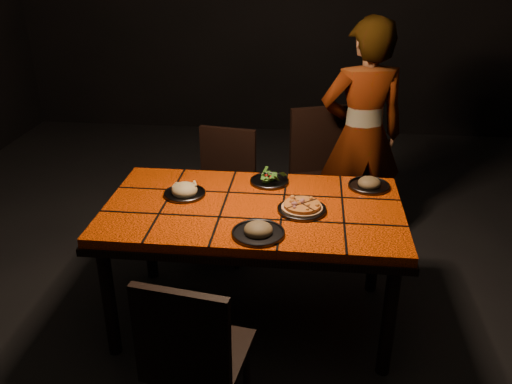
# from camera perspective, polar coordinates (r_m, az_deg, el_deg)

# --- Properties ---
(room_shell) EXTENTS (6.04, 7.04, 3.08)m
(room_shell) POSITION_cam_1_polar(r_m,az_deg,el_deg) (2.67, -0.33, 13.10)
(room_shell) COLOR black
(room_shell) RESTS_ON ground
(dining_table) EXTENTS (1.62, 0.92, 0.75)m
(dining_table) POSITION_cam_1_polar(r_m,az_deg,el_deg) (2.96, -0.29, -2.80)
(dining_table) COLOR #FF4A08
(dining_table) RESTS_ON ground
(chair_near) EXTENTS (0.45, 0.45, 0.88)m
(chair_near) POSITION_cam_1_polar(r_m,az_deg,el_deg) (2.35, -6.70, -16.47)
(chair_near) COLOR black
(chair_near) RESTS_ON ground
(chair_far_left) EXTENTS (0.46, 0.46, 0.88)m
(chair_far_left) POSITION_cam_1_polar(r_m,az_deg,el_deg) (3.77, -3.37, 0.82)
(chair_far_left) COLOR black
(chair_far_left) RESTS_ON ground
(chair_far_right) EXTENTS (0.56, 0.56, 0.98)m
(chair_far_right) POSITION_cam_1_polar(r_m,az_deg,el_deg) (3.94, 7.11, 2.62)
(chair_far_right) COLOR black
(chair_far_right) RESTS_ON ground
(diner) EXTENTS (0.66, 0.51, 1.63)m
(diner) POSITION_cam_1_polar(r_m,az_deg,el_deg) (3.84, 11.07, 5.78)
(diner) COLOR brown
(diner) RESTS_ON ground
(plate_pizza) EXTENTS (0.31, 0.31, 0.04)m
(plate_pizza) POSITION_cam_1_polar(r_m,az_deg,el_deg) (2.87, 4.86, -1.69)
(plate_pizza) COLOR #36363B
(plate_pizza) RESTS_ON dining_table
(plate_pasta) EXTENTS (0.24, 0.24, 0.08)m
(plate_pasta) POSITION_cam_1_polar(r_m,az_deg,el_deg) (3.06, -7.53, 0.04)
(plate_pasta) COLOR #36363B
(plate_pasta) RESTS_ON dining_table
(plate_salad) EXTENTS (0.23, 0.23, 0.07)m
(plate_salad) POSITION_cam_1_polar(r_m,az_deg,el_deg) (3.18, 1.44, 1.41)
(plate_salad) COLOR #36363B
(plate_salad) RESTS_ON dining_table
(plate_mushroom_a) EXTENTS (0.26, 0.26, 0.09)m
(plate_mushroom_a) POSITION_cam_1_polar(r_m,az_deg,el_deg) (2.63, 0.24, -4.08)
(plate_mushroom_a) COLOR #36363B
(plate_mushroom_a) RESTS_ON dining_table
(plate_mushroom_b) EXTENTS (0.24, 0.24, 0.08)m
(plate_mushroom_b) POSITION_cam_1_polar(r_m,az_deg,el_deg) (3.19, 11.82, 0.85)
(plate_mushroom_b) COLOR #36363B
(plate_mushroom_b) RESTS_ON dining_table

